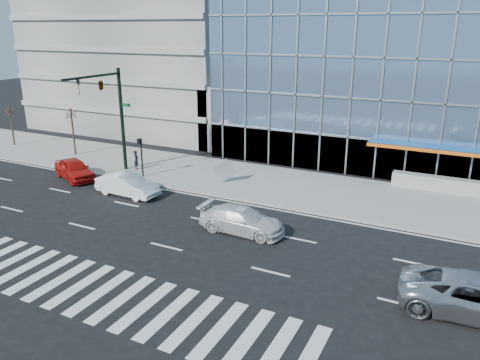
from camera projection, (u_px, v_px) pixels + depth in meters
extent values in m
plane|color=black|center=(205.00, 220.00, 28.22)|extent=(160.00, 160.00, 0.00)
cube|color=gray|center=(259.00, 182.00, 34.99)|extent=(120.00, 8.00, 0.15)
cube|color=gray|center=(170.00, 36.00, 55.68)|extent=(24.00, 24.00, 20.00)
cube|color=gray|center=(246.00, 115.00, 45.12)|extent=(6.00, 8.00, 6.00)
cylinder|color=black|center=(122.00, 120.00, 36.69)|extent=(0.28, 0.28, 8.00)
cylinder|color=black|center=(92.00, 76.00, 33.19)|extent=(0.18, 5.60, 0.18)
imported|color=black|center=(78.00, 87.00, 32.19)|extent=(0.18, 0.22, 1.10)
imported|color=black|center=(101.00, 84.00, 34.06)|extent=(0.48, 2.24, 0.90)
cube|color=#0C591E|center=(125.00, 105.00, 36.13)|extent=(0.90, 0.05, 0.25)
cylinder|color=black|center=(142.00, 157.00, 35.56)|extent=(0.12, 0.12, 3.00)
cube|color=black|center=(139.00, 141.00, 35.03)|extent=(0.30, 0.25, 0.35)
cylinder|color=#332319|center=(73.00, 131.00, 41.54)|extent=(0.16, 0.16, 4.20)
ellipsoid|color=#332319|center=(71.00, 113.00, 41.01)|extent=(1.10, 1.10, 0.90)
cylinder|color=#332319|center=(12.00, 126.00, 45.01)|extent=(0.16, 0.16, 3.80)
ellipsoid|color=#332319|center=(9.00, 110.00, 44.53)|extent=(1.10, 1.10, 0.90)
imported|color=silver|center=(477.00, 297.00, 18.71)|extent=(6.13, 3.08, 1.66)
imported|color=silver|center=(242.00, 220.00, 26.40)|extent=(5.00, 2.06, 1.45)
imported|color=white|center=(127.00, 185.00, 32.18)|extent=(4.66, 1.74, 1.52)
imported|color=#B8130E|center=(74.00, 169.00, 35.64)|extent=(4.92, 3.52, 1.55)
imported|color=black|center=(136.00, 160.00, 37.60)|extent=(0.56, 0.66, 1.54)
cube|color=#A0A0A0|center=(224.00, 171.00, 34.35)|extent=(1.56, 1.03, 1.81)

